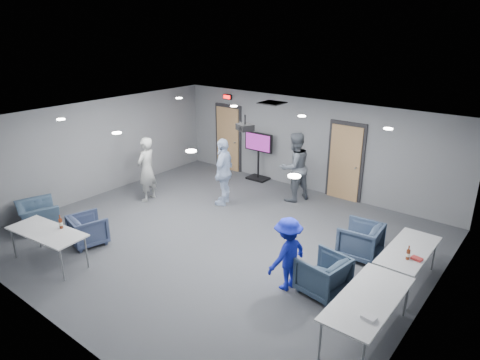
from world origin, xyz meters
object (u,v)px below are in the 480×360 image
Objects in this scene: person_c at (224,172)px; chair_front_b at (38,216)px; person_a at (147,169)px; table_front_left at (47,233)px; projector at (245,127)px; table_right_b at (368,300)px; bottle_front at (61,223)px; bottle_right at (408,254)px; tv_stand at (258,153)px; table_right_a at (409,251)px; chair_right_a at (360,240)px; chair_front_a at (88,230)px; person_b at (294,167)px; chair_right_b at (323,275)px; person_d at (288,254)px.

person_c is 4.73m from chair_front_b.
person_a is 2.96m from chair_front_b.
table_front_left is 4.83m from projector.
table_right_b is (5.20, -2.70, -0.23)m from person_c.
bottle_right is at bearing 27.83° from bottle_front.
chair_front_b is 6.47m from tv_stand.
chair_front_b is at bearing 111.95° from table_right_a.
person_a reaches higher than table_right_a.
bottle_right is at bearing 51.73° from chair_right_a.
chair_front_b is 0.54× the size of table_front_left.
person_c is at bearing -79.29° from tv_stand.
table_right_a is (6.11, 2.83, 0.34)m from chair_front_a.
chair_right_a is 0.54× the size of tv_stand.
person_b is 4.45m from chair_right_b.
table_right_a is 4.44m from projector.
person_d is at bearing -149.18° from chair_front_a.
person_d is at bearing -57.07° from chair_right_b.
projector is at bearing -118.06° from person_d.
tv_stand is (-0.41, 2.15, -0.06)m from person_c.
projector reaches higher than person_b.
person_a reaches higher than chair_right_b.
table_right_a is at bearing 81.05° from person_b.
bottle_right reaches higher than chair_right_a.
table_right_b is at bearing 86.45° from person_d.
bottle_right is at bearing 131.30° from person_d.
projector is (-4.09, 0.28, 1.72)m from table_right_a.
person_d is 4.76× the size of bottle_front.
person_c is at bearing -89.79° from chair_front_a.
person_b is 1.28× the size of tv_stand.
chair_front_b is at bearing 152.82° from table_front_left.
bottle_right is at bearing 77.53° from person_b.
chair_right_b is (0.00, -1.66, -0.01)m from chair_right_a.
chair_right_b is 1.32m from table_right_b.
table_front_left is at bearing -92.06° from projector.
table_front_left is at bearing -54.08° from chair_right_a.
bottle_right is (6.10, 3.41, 0.15)m from table_front_left.
chair_front_b is (-1.65, -0.30, -0.02)m from chair_front_a.
chair_right_a is 1.10× the size of chair_front_a.
person_b is 1.06× the size of table_front_left.
bottle_right is at bearing -30.33° from tv_stand.
projector is at bearing -108.36° from chair_right_b.
person_d is 4.61m from chair_front_a.
bottle_front reaches higher than chair_right_a.
table_front_left is at bearing -150.78° from bottle_right.
person_a is 2.73m from chair_front_a.
bottle_front is (0.12, 0.26, 0.16)m from table_front_left.
chair_front_a is at bearing -151.04° from chair_front_b.
person_d is at bearing 25.79° from bottle_front.
table_front_left is (-0.81, -4.60, -0.24)m from person_c.
chair_front_b is at bearing 24.54° from chair_front_a.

